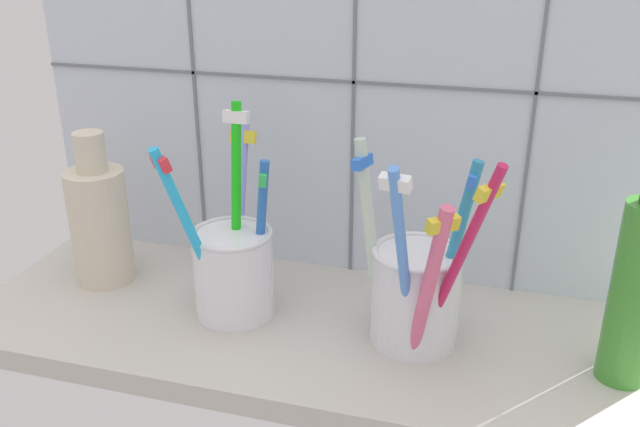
# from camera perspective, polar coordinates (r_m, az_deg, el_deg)

# --- Properties ---
(counter_slab) EXTENTS (0.64, 0.22, 0.02)m
(counter_slab) POSITION_cam_1_polar(r_m,az_deg,el_deg) (0.61, 0.10, -10.06)
(counter_slab) COLOR #BCB7AD
(counter_slab) RESTS_ON ground
(tile_wall_back) EXTENTS (0.64, 0.02, 0.45)m
(tile_wall_back) POSITION_cam_1_polar(r_m,az_deg,el_deg) (0.64, 3.09, 12.21)
(tile_wall_back) COLOR silver
(tile_wall_back) RESTS_ON ground
(toothbrush_cup_left) EXTENTS (0.08, 0.14, 0.19)m
(toothbrush_cup_left) POSITION_cam_1_polar(r_m,az_deg,el_deg) (0.61, -7.38, -4.36)
(toothbrush_cup_left) COLOR white
(toothbrush_cup_left) RESTS_ON counter_slab
(toothbrush_cup_right) EXTENTS (0.12, 0.11, 0.18)m
(toothbrush_cup_right) POSITION_cam_1_polar(r_m,az_deg,el_deg) (0.56, 7.98, -6.43)
(toothbrush_cup_right) COLOR white
(toothbrush_cup_right) RESTS_ON counter_slab
(ceramic_vase) EXTENTS (0.06, 0.06, 0.15)m
(ceramic_vase) POSITION_cam_1_polar(r_m,az_deg,el_deg) (0.69, -17.95, -0.58)
(ceramic_vase) COLOR beige
(ceramic_vase) RESTS_ON counter_slab
(soap_bottle) EXTENTS (0.04, 0.04, 0.17)m
(soap_bottle) POSITION_cam_1_polar(r_m,az_deg,el_deg) (0.56, 24.91, -5.90)
(soap_bottle) COLOR #3C8E2D
(soap_bottle) RESTS_ON counter_slab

